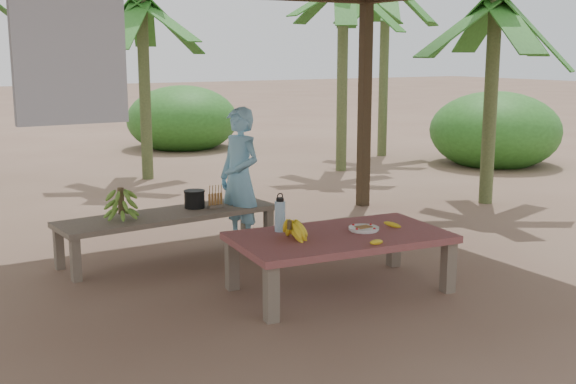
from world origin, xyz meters
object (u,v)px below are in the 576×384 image
water_flask (280,215)px  woman (240,178)px  bench (169,218)px  ripe_banana_bunch (289,229)px  cooking_pot (195,199)px  work_table (340,241)px  plate (364,229)px

water_flask → woman: 1.39m
bench → water_flask: 1.47m
ripe_banana_bunch → cooking_pot: 1.75m
bench → work_table: bearing=-67.7°
work_table → bench: 1.92m
work_table → bench: work_table is taller
bench → plate: plate is taller
work_table → cooking_pot: (-0.55, 1.80, 0.10)m
woman → cooking_pot: bearing=-115.1°
bench → woman: woman is taller
water_flask → cooking_pot: 1.47m
ripe_banana_bunch → water_flask: (0.08, 0.29, 0.05)m
work_table → cooking_pot: bearing=112.7°
plate → work_table: bearing=177.8°
ripe_banana_bunch → plate: bearing=-5.4°
water_flask → woman: woman is taller
bench → ripe_banana_bunch: size_ratio=7.72×
water_flask → cooking_pot: size_ratio=1.64×
ripe_banana_bunch → cooking_pot: ripe_banana_bunch is taller
cooking_pot → plate: bearing=-66.4°
work_table → cooking_pot: size_ratio=9.24×
work_table → water_flask: 0.56m
bench → plate: 2.05m
woman → water_flask: bearing=-25.6°
cooking_pot → woman: size_ratio=0.14×
cooking_pot → water_flask: bearing=-83.6°
water_flask → bench: bearing=109.5°
bench → woman: bearing=-5.1°
water_flask → work_table: bearing=-41.6°
work_table → woman: size_ratio=1.29×
work_table → ripe_banana_bunch: size_ratio=6.51×
ripe_banana_bunch → plate: size_ratio=1.10×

